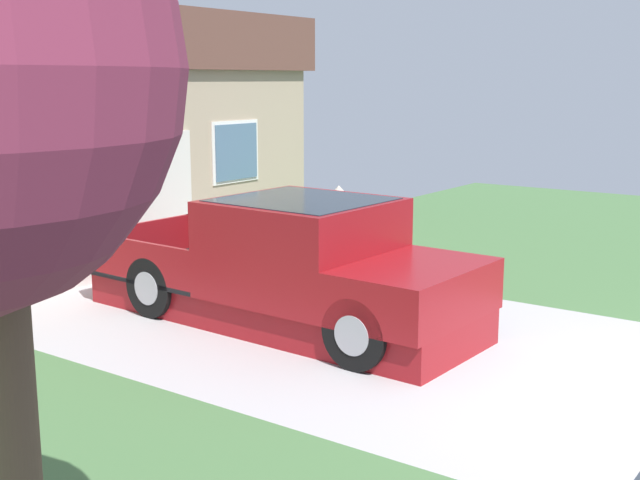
{
  "coord_description": "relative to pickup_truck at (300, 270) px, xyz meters",
  "views": [
    {
      "loc": [
        -8.03,
        -1.44,
        3.07
      ],
      "look_at": [
        0.72,
        4.81,
        0.95
      ],
      "focal_mm": 46.02,
      "sensor_mm": 36.0,
      "label": 1
    }
  ],
  "objects": [
    {
      "name": "handbag",
      "position": [
        1.4,
        -0.01,
        -0.6
      ],
      "size": [
        0.3,
        0.14,
        0.39
      ],
      "color": "tan",
      "rests_on": "ground"
    },
    {
      "name": "pickup_truck",
      "position": [
        0.0,
        0.0,
        0.0
      ],
      "size": [
        2.14,
        5.38,
        1.62
      ],
      "rotation": [
        0.0,
        0.0,
        3.11
      ],
      "color": "maroon",
      "rests_on": "ground"
    },
    {
      "name": "person_with_hat",
      "position": [
        1.3,
        0.31,
        0.19
      ],
      "size": [
        0.43,
        0.38,
        1.63
      ],
      "rotation": [
        0.0,
        0.0,
        -2.58
      ],
      "color": "navy",
      "rests_on": "ground"
    }
  ]
}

